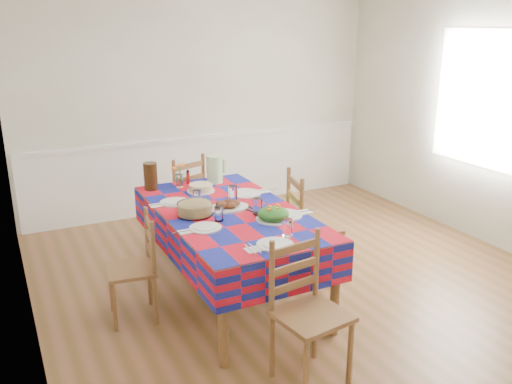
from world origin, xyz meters
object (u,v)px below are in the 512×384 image
at_px(tea_pitcher, 151,176).
at_px(chair_near, 307,312).
at_px(green_pitcher, 215,169).
at_px(meat_platter, 228,206).
at_px(chair_left, 136,268).
at_px(chair_right, 309,226).
at_px(chair_far, 182,201).
at_px(dining_table, 229,220).

relative_size(tea_pitcher, chair_near, 0.26).
bearing_deg(chair_near, green_pitcher, 76.13).
xyz_separation_m(meat_platter, tea_pitcher, (-0.42, 0.82, 0.10)).
distance_m(chair_near, chair_left, 1.48).
height_order(meat_platter, chair_near, chair_near).
bearing_deg(chair_left, chair_right, 98.34).
bearing_deg(chair_far, chair_left, 39.01).
relative_size(dining_table, chair_near, 2.05).
height_order(dining_table, meat_platter, meat_platter).
bearing_deg(chair_right, green_pitcher, 49.26).
xyz_separation_m(dining_table, chair_far, (0.01, 1.26, -0.21)).
height_order(chair_near, chair_right, chair_right).
relative_size(chair_far, chair_left, 1.13).
relative_size(dining_table, chair_far, 2.05).
height_order(chair_far, chair_right, chair_right).
distance_m(green_pitcher, tea_pitcher, 0.62).
bearing_deg(chair_far, green_pitcher, 94.66).
bearing_deg(chair_right, tea_pitcher, 67.55).
bearing_deg(meat_platter, green_pitcher, 75.36).
bearing_deg(meat_platter, chair_left, -176.87).
xyz_separation_m(tea_pitcher, chair_left, (-0.39, -0.86, -0.48)).
height_order(meat_platter, chair_left, chair_left).
bearing_deg(meat_platter, chair_far, 89.60).
relative_size(green_pitcher, chair_left, 0.31).
distance_m(meat_platter, green_pitcher, 0.80).
relative_size(chair_near, chair_left, 1.13).
distance_m(tea_pitcher, chair_left, 1.06).
relative_size(chair_far, chair_right, 0.97).
distance_m(meat_platter, chair_left, 0.89).
bearing_deg(green_pitcher, dining_table, -104.33).
bearing_deg(green_pitcher, tea_pitcher, 175.08).
bearing_deg(green_pitcher, meat_platter, -104.64).
xyz_separation_m(chair_near, chair_far, (0.02, 2.52, 0.00)).
distance_m(tea_pitcher, chair_far, 0.72).
bearing_deg(chair_right, meat_platter, 100.58).
height_order(tea_pitcher, chair_near, tea_pitcher).
xyz_separation_m(green_pitcher, chair_right, (0.59, -0.79, -0.41)).
bearing_deg(chair_left, green_pitcher, 136.59).
height_order(dining_table, green_pitcher, green_pitcher).
bearing_deg(chair_near, meat_platter, 81.48).
bearing_deg(tea_pitcher, meat_platter, -63.10).
distance_m(dining_table, chair_far, 1.28).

